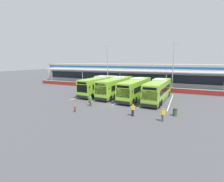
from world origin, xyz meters
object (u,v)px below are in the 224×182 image
object	(u,v)px
coach_bus_right_centre	(158,91)
pedestrian_in_dark_coat	(163,114)
lamp_post_west	(108,63)
coach_bus_leftmost	(99,86)
pedestrian_with_handbag	(90,101)
pedestrian_child	(75,108)
lamp_post_centre	(173,64)
pedestrian_near_bin	(133,110)
litter_bin	(175,112)
coach_bus_left_centre	(116,87)
coach_bus_centre	(136,89)

from	to	relation	value
coach_bus_right_centre	pedestrian_in_dark_coat	world-z (taller)	coach_bus_right_centre
coach_bus_right_centre	pedestrian_in_dark_coat	xyz separation A→B (m)	(2.09, -10.40, -0.91)
coach_bus_right_centre	lamp_post_west	world-z (taller)	lamp_post_west
coach_bus_leftmost	pedestrian_in_dark_coat	world-z (taller)	coach_bus_leftmost
pedestrian_with_handbag	pedestrian_child	size ratio (longest dim) A/B	1.61
coach_bus_right_centre	pedestrian_child	size ratio (longest dim) A/B	12.23
coach_bus_right_centre	lamp_post_centre	world-z (taller)	lamp_post_centre
pedestrian_in_dark_coat	pedestrian_child	bearing A→B (deg)	-174.76
pedestrian_child	pedestrian_in_dark_coat	bearing A→B (deg)	5.24
pedestrian_near_bin	litter_bin	size ratio (longest dim) A/B	1.74
pedestrian_in_dark_coat	pedestrian_child	world-z (taller)	pedestrian_in_dark_coat
coach_bus_leftmost	coach_bus_left_centre	size ratio (longest dim) A/B	1.00
coach_bus_leftmost	coach_bus_left_centre	distance (m)	3.93
lamp_post_west	lamp_post_centre	size ratio (longest dim) A/B	1.00
pedestrian_in_dark_coat	litter_bin	size ratio (longest dim) A/B	1.74
pedestrian_with_handbag	litter_bin	world-z (taller)	pedestrian_with_handbag
coach_bus_centre	lamp_post_west	size ratio (longest dim) A/B	1.12
pedestrian_with_handbag	lamp_post_west	bearing A→B (deg)	106.94
pedestrian_with_handbag	lamp_post_centre	distance (m)	22.97
coach_bus_left_centre	lamp_post_west	xyz separation A→B (m)	(-6.51, 10.07, 4.50)
coach_bus_right_centre	pedestrian_near_bin	size ratio (longest dim) A/B	7.59
coach_bus_leftmost	pedestrian_child	xyz separation A→B (m)	(2.83, -12.68, -1.24)
coach_bus_leftmost	pedestrian_in_dark_coat	size ratio (longest dim) A/B	7.59
coach_bus_leftmost	pedestrian_with_handbag	world-z (taller)	coach_bus_leftmost
pedestrian_child	litter_bin	size ratio (longest dim) A/B	1.08
coach_bus_centre	coach_bus_right_centre	xyz separation A→B (m)	(4.14, -0.18, 0.00)
pedestrian_child	coach_bus_centre	bearing A→B (deg)	65.24
pedestrian_in_dark_coat	pedestrian_near_bin	xyz separation A→B (m)	(-3.77, 0.47, 0.00)
pedestrian_child	lamp_post_centre	bearing A→B (deg)	64.47
pedestrian_with_handbag	litter_bin	size ratio (longest dim) A/B	1.74
coach_bus_centre	pedestrian_with_handbag	bearing A→B (deg)	-121.86
pedestrian_with_handbag	litter_bin	xyz separation A→B (m)	(12.46, 0.17, -0.39)
pedestrian_with_handbag	pedestrian_in_dark_coat	size ratio (longest dim) A/B	1.00
coach_bus_left_centre	pedestrian_near_bin	size ratio (longest dim) A/B	7.59
coach_bus_left_centre	pedestrian_near_bin	xyz separation A→B (m)	(6.73, -10.86, -0.91)
coach_bus_leftmost	lamp_post_centre	size ratio (longest dim) A/B	1.12
coach_bus_right_centre	coach_bus_left_centre	bearing A→B (deg)	173.70
coach_bus_leftmost	coach_bus_right_centre	bearing A→B (deg)	-5.59
pedestrian_with_handbag	pedestrian_in_dark_coat	world-z (taller)	same
pedestrian_in_dark_coat	pedestrian_with_handbag	bearing A→B (deg)	167.47
coach_bus_left_centre	pedestrian_with_handbag	xyz separation A→B (m)	(-0.75, -8.83, -0.93)
coach_bus_left_centre	coach_bus_right_centre	bearing A→B (deg)	-6.30
pedestrian_in_dark_coat	litter_bin	bearing A→B (deg)	65.63
coach_bus_centre	litter_bin	bearing A→B (deg)	-46.76
lamp_post_centre	litter_bin	xyz separation A→B (m)	(1.76, -19.41, -5.82)
coach_bus_left_centre	pedestrian_in_dark_coat	xyz separation A→B (m)	(10.50, -11.33, -0.91)
coach_bus_centre	litter_bin	distance (m)	10.94
litter_bin	pedestrian_near_bin	bearing A→B (deg)	-156.17
coach_bus_right_centre	pedestrian_with_handbag	distance (m)	12.13
coach_bus_leftmost	coach_bus_centre	bearing A→B (deg)	-7.17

